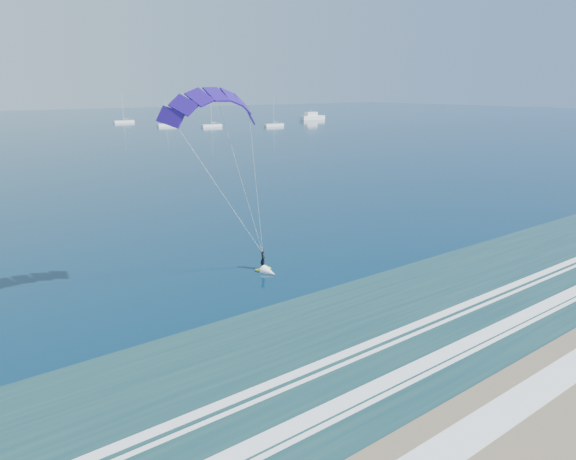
% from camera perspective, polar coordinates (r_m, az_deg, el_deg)
% --- Properties ---
extents(ground, '(900.00, 900.00, 0.00)m').
position_cam_1_polar(ground, '(35.89, 26.09, -14.89)').
color(ground, '#083147').
rests_on(ground, ground).
extents(kitesurfer_rig, '(14.24, 8.61, 18.35)m').
position_cam_1_polar(kitesurfer_rig, '(43.22, -5.10, 5.13)').
color(kitesurfer_rig, '#A2DA19').
rests_on(kitesurfer_rig, ground).
extents(motor_yacht, '(15.16, 4.04, 6.25)m').
position_cam_1_polar(motor_yacht, '(293.86, 2.69, 12.46)').
color(motor_yacht, white).
rests_on(motor_yacht, ground).
extents(sailboat_4, '(10.17, 2.40, 13.64)m').
position_cam_1_polar(sailboat_4, '(279.80, -17.79, 11.41)').
color(sailboat_4, white).
rests_on(sailboat_4, ground).
extents(sailboat_5, '(9.68, 2.40, 13.08)m').
position_cam_1_polar(sailboat_5, '(240.66, -8.49, 11.41)').
color(sailboat_5, white).
rests_on(sailboat_5, ground).
extents(sailboat_6, '(9.81, 2.40, 13.14)m').
position_cam_1_polar(sailboat_6, '(242.06, -1.58, 11.59)').
color(sailboat_6, white).
rests_on(sailboat_6, ground).
extents(sailboat_7, '(8.92, 2.40, 12.34)m').
position_cam_1_polar(sailboat_7, '(248.67, -13.32, 11.30)').
color(sailboat_7, white).
rests_on(sailboat_7, ground).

